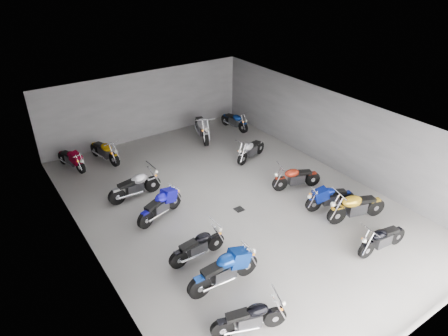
{
  "coord_description": "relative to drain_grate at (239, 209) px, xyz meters",
  "views": [
    {
      "loc": [
        -6.98,
        -9.79,
        8.16
      ],
      "look_at": [
        0.25,
        0.81,
        1.0
      ],
      "focal_mm": 32.0,
      "sensor_mm": 36.0,
      "label": 1
    }
  ],
  "objects": [
    {
      "name": "ground",
      "position": [
        0.0,
        0.5,
        -0.01
      ],
      "size": [
        14.0,
        14.0,
        0.0
      ],
      "primitive_type": "plane",
      "color": "#9B9993",
      "rests_on": "ground"
    },
    {
      "name": "motorcycle_right_f",
      "position": [
        2.67,
        2.81,
        0.45
      ],
      "size": [
        1.85,
        0.72,
        0.84
      ],
      "rotation": [
        0.0,
        0.0,
        1.89
      ],
      "color": "black",
      "rests_on": "ground"
    },
    {
      "name": "motorcycle_back_a",
      "position": [
        -3.99,
        6.32,
        0.44
      ],
      "size": [
        0.65,
        1.8,
        0.81
      ],
      "rotation": [
        0.0,
        0.0,
        3.43
      ],
      "color": "black",
      "rests_on": "ground"
    },
    {
      "name": "motorcycle_back_e",
      "position": [
        2.05,
        5.82,
        0.57
      ],
      "size": [
        0.95,
        2.32,
        1.06
      ],
      "rotation": [
        0.0,
        0.0,
        2.8
      ],
      "color": "black",
      "rests_on": "ground"
    },
    {
      "name": "ceiling",
      "position": [
        0.0,
        0.5,
        3.21
      ],
      "size": [
        10.0,
        14.0,
        0.04
      ],
      "primitive_type": "cube",
      "color": "black",
      "rests_on": "wall_back"
    },
    {
      "name": "motorcycle_right_c",
      "position": [
        2.68,
        -1.72,
        0.44
      ],
      "size": [
        1.82,
        0.7,
        0.83
      ],
      "rotation": [
        0.0,
        0.0,
        1.25
      ],
      "color": "black",
      "rests_on": "ground"
    },
    {
      "name": "wall_left",
      "position": [
        -5.0,
        0.5,
        1.59
      ],
      "size": [
        0.1,
        14.0,
        3.2
      ],
      "primitive_type": "cube",
      "color": "slate",
      "rests_on": "ground"
    },
    {
      "name": "motorcycle_back_f",
      "position": [
        4.0,
        5.86,
        0.44
      ],
      "size": [
        0.43,
        1.88,
        0.83
      ],
      "rotation": [
        0.0,
        0.0,
        3.27
      ],
      "color": "black",
      "rests_on": "ground"
    },
    {
      "name": "motorcycle_left_c",
      "position": [
        -2.48,
        -1.32,
        0.44
      ],
      "size": [
        1.87,
        0.38,
        0.82
      ],
      "rotation": [
        0.0,
        0.0,
        -1.54
      ],
      "color": "black",
      "rests_on": "ground"
    },
    {
      "name": "motorcycle_left_b",
      "position": [
        -2.44,
        -2.66,
        0.52
      ],
      "size": [
        2.2,
        0.43,
        0.97
      ],
      "rotation": [
        0.0,
        0.0,
        -1.59
      ],
      "color": "black",
      "rests_on": "ground"
    },
    {
      "name": "motorcycle_left_e",
      "position": [
        -2.47,
        1.15,
        0.48
      ],
      "size": [
        1.94,
        0.8,
        0.88
      ],
      "rotation": [
        0.0,
        0.0,
        -1.23
      ],
      "color": "black",
      "rests_on": "ground"
    },
    {
      "name": "wall_back",
      "position": [
        0.0,
        7.5,
        1.59
      ],
      "size": [
        10.0,
        0.1,
        3.2
      ],
      "primitive_type": "cube",
      "color": "slate",
      "rests_on": "ground"
    },
    {
      "name": "motorcycle_left_f",
      "position": [
        -2.67,
        2.79,
        0.49
      ],
      "size": [
        2.06,
        0.42,
        0.9
      ],
      "rotation": [
        0.0,
        0.0,
        -1.52
      ],
      "color": "black",
      "rests_on": "ground"
    },
    {
      "name": "motorcycle_right_d",
      "position": [
        2.62,
        -0.05,
        0.46
      ],
      "size": [
        1.88,
        0.75,
        0.86
      ],
      "rotation": [
        0.0,
        0.0,
        1.24
      ],
      "color": "black",
      "rests_on": "ground"
    },
    {
      "name": "wall_right",
      "position": [
        5.0,
        0.5,
        1.59
      ],
      "size": [
        0.1,
        14.0,
        3.2
      ],
      "primitive_type": "cube",
      "color": "slate",
      "rests_on": "ground"
    },
    {
      "name": "motorcycle_right_b",
      "position": [
        2.9,
        -2.67,
        0.52
      ],
      "size": [
        2.13,
        0.74,
        0.96
      ],
      "rotation": [
        0.0,
        0.0,
        1.29
      ],
      "color": "black",
      "rests_on": "ground"
    },
    {
      "name": "motorcycle_left_a",
      "position": [
        -2.8,
        -4.26,
        0.45
      ],
      "size": [
        1.83,
        0.74,
        0.83
      ],
      "rotation": [
        0.0,
        0.0,
        -1.9
      ],
      "color": "black",
      "rests_on": "ground"
    },
    {
      "name": "motorcycle_right_a",
      "position": [
        2.28,
        -4.17,
        0.45
      ],
      "size": [
        1.89,
        0.41,
        0.83
      ],
      "rotation": [
        0.0,
        0.0,
        1.48
      ],
      "color": "black",
      "rests_on": "ground"
    },
    {
      "name": "drain_grate",
      "position": [
        0.0,
        0.0,
        0.0
      ],
      "size": [
        0.32,
        0.32,
        0.01
      ],
      "primitive_type": "cube",
      "color": "black",
      "rests_on": "ground"
    },
    {
      "name": "motorcycle_back_b",
      "position": [
        -2.62,
        6.19,
        0.48
      ],
      "size": [
        0.63,
        1.99,
        0.89
      ],
      "rotation": [
        0.0,
        0.0,
        3.38
      ],
      "color": "black",
      "rests_on": "ground"
    }
  ]
}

